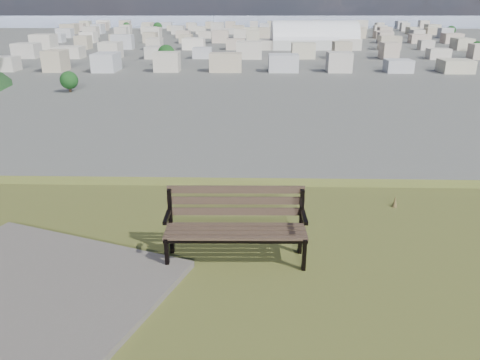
{
  "coord_description": "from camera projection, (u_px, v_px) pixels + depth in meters",
  "views": [
    {
      "loc": [
        0.19,
        -3.45,
        27.96
      ],
      "look_at": [
        0.01,
        3.52,
        25.3
      ],
      "focal_mm": 35.0,
      "sensor_mm": 36.0,
      "label": 1
    }
  ],
  "objects": [
    {
      "name": "bay_water",
      "position": [
        253.0,
        18.0,
        853.7
      ],
      "size": [
        2400.0,
        700.0,
        0.12
      ],
      "primitive_type": "cube",
      "color": "#8D9FB4",
      "rests_on": "ground"
    },
    {
      "name": "arena",
      "position": [
        314.0,
        40.0,
        295.1
      ],
      "size": [
        54.51,
        25.35,
        22.54
      ],
      "rotation": [
        0.0,
        0.0,
        0.05
      ],
      "color": "#BCBCB7",
      "rests_on": "ground"
    },
    {
      "name": "city_blocks",
      "position": [
        252.0,
        34.0,
        380.32
      ],
      "size": [
        395.0,
        361.0,
        7.0
      ],
      "color": "beige",
      "rests_on": "ground"
    },
    {
      "name": "park_bench",
      "position": [
        236.0,
        221.0,
        5.61
      ],
      "size": [
        1.69,
        0.57,
        0.88
      ],
      "rotation": [
        0.0,
        0.0,
        0.02
      ],
      "color": "#463528",
      "rests_on": "hilltop_mesa"
    },
    {
      "name": "far_hills",
      "position": [
        231.0,
        3.0,
        1315.76
      ],
      "size": [
        2050.0,
        340.0,
        60.0
      ],
      "color": "#9BA4C1",
      "rests_on": "ground"
    },
    {
      "name": "city_trees",
      "position": [
        213.0,
        39.0,
        310.03
      ],
      "size": [
        406.52,
        387.2,
        9.98
      ],
      "color": "#312318",
      "rests_on": "ground"
    }
  ]
}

